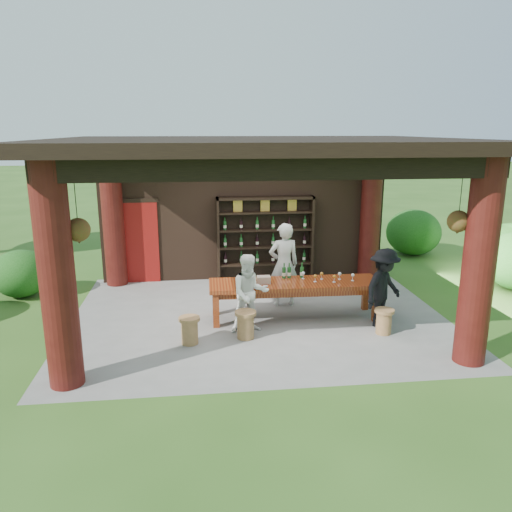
{
  "coord_description": "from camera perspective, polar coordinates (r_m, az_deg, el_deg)",
  "views": [
    {
      "loc": [
        -1.16,
        -9.39,
        3.67
      ],
      "look_at": [
        0.0,
        0.4,
        1.15
      ],
      "focal_mm": 35.0,
      "sensor_mm": 36.0,
      "label": 1
    }
  ],
  "objects": [
    {
      "name": "pavilion",
      "position": [
        10.0,
        -0.09,
        5.49
      ],
      "size": [
        7.5,
        6.0,
        3.6
      ],
      "color": "slate",
      "rests_on": "ground"
    },
    {
      "name": "stool_far_left",
      "position": [
        8.89,
        -7.6,
        -8.34
      ],
      "size": [
        0.37,
        0.37,
        0.49
      ],
      "rotation": [
        0.0,
        0.0,
        -0.15
      ],
      "color": "brown",
      "rests_on": "ground"
    },
    {
      "name": "trees",
      "position": [
        11.41,
        15.69,
        12.3
      ],
      "size": [
        21.43,
        12.03,
        4.8
      ],
      "color": "#3F2819",
      "rests_on": "ground"
    },
    {
      "name": "guest_woman",
      "position": [
        9.19,
        -0.71,
        -4.29
      ],
      "size": [
        0.77,
        0.64,
        1.47
      ],
      "primitive_type": "imported",
      "rotation": [
        0.0,
        0.0,
        0.12
      ],
      "color": "white",
      "rests_on": "ground"
    },
    {
      "name": "shrubs",
      "position": [
        11.22,
        9.94,
        -2.0
      ],
      "size": [
        15.17,
        8.56,
        1.36
      ],
      "color": "#194C14",
      "rests_on": "ground"
    },
    {
      "name": "stool_near_left",
      "position": [
        9.04,
        -1.2,
        -7.77
      ],
      "size": [
        0.39,
        0.39,
        0.51
      ],
      "rotation": [
        0.0,
        0.0,
        -0.41
      ],
      "color": "brown",
      "rests_on": "ground"
    },
    {
      "name": "napkin_basket",
      "position": [
        9.71,
        0.87,
        -2.73
      ],
      "size": [
        0.26,
        0.18,
        0.14
      ],
      "primitive_type": "cube",
      "rotation": [
        0.0,
        0.0,
        -0.02
      ],
      "color": "#BF6672",
      "rests_on": "tasting_table"
    },
    {
      "name": "host",
      "position": [
        10.53,
        3.19,
        -0.99
      ],
      "size": [
        0.7,
        0.51,
        1.78
      ],
      "primitive_type": "imported",
      "rotation": [
        0.0,
        0.0,
        3.27
      ],
      "color": "beige",
      "rests_on": "ground"
    },
    {
      "name": "tasting_table",
      "position": [
        9.88,
        4.42,
        -3.61
      ],
      "size": [
        3.37,
        0.93,
        0.75
      ],
      "rotation": [
        0.0,
        0.0,
        -0.02
      ],
      "color": "#61200D",
      "rests_on": "ground"
    },
    {
      "name": "table_glasses",
      "position": [
        9.99,
        8.19,
        -2.35
      ],
      "size": [
        1.01,
        0.37,
        0.15
      ],
      "color": "silver",
      "rests_on": "tasting_table"
    },
    {
      "name": "ground",
      "position": [
        10.15,
        0.27,
        -6.86
      ],
      "size": [
        90.0,
        90.0,
        0.0
      ],
      "primitive_type": "plane",
      "color": "#2D5119",
      "rests_on": "ground"
    },
    {
      "name": "guest_man",
      "position": [
        9.69,
        14.39,
        -3.58
      ],
      "size": [
        1.13,
        1.04,
        1.53
      ],
      "primitive_type": "imported",
      "rotation": [
        0.0,
        0.0,
        0.64
      ],
      "color": "black",
      "rests_on": "ground"
    },
    {
      "name": "stool_near_right",
      "position": [
        9.53,
        14.41,
        -7.18
      ],
      "size": [
        0.36,
        0.36,
        0.47
      ],
      "rotation": [
        0.0,
        0.0,
        0.24
      ],
      "color": "brown",
      "rests_on": "ground"
    },
    {
      "name": "table_bottles",
      "position": [
        10.06,
        4.1,
        -1.65
      ],
      "size": [
        0.45,
        0.09,
        0.31
      ],
      "color": "#194C1E",
      "rests_on": "tasting_table"
    },
    {
      "name": "wine_shelf",
      "position": [
        12.24,
        1.06,
        1.97
      ],
      "size": [
        2.37,
        0.36,
        2.09
      ],
      "color": "black",
      "rests_on": "ground"
    }
  ]
}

